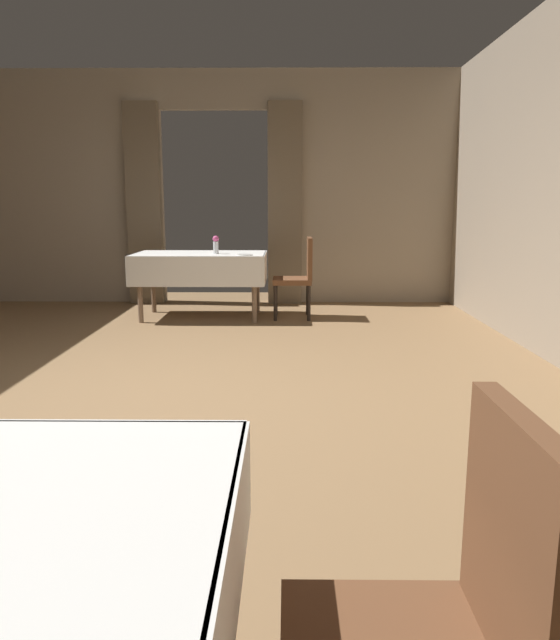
% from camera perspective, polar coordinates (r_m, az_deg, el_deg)
% --- Properties ---
extents(ground, '(10.08, 10.08, 0.00)m').
position_cam_1_polar(ground, '(4.15, -12.66, -7.44)').
color(ground, olive).
extents(wall_back, '(6.40, 0.27, 3.00)m').
position_cam_1_polar(wall_back, '(8.07, -6.23, 12.49)').
color(wall_back, gray).
rests_on(wall_back, ground).
extents(dining_table_mid, '(1.51, 0.90, 0.75)m').
position_cam_1_polar(dining_table_mid, '(6.94, -7.62, 5.51)').
color(dining_table_mid, '#7A604C').
rests_on(dining_table_mid, ground).
extents(chair_near_right, '(0.44, 0.44, 0.93)m').
position_cam_1_polar(chair_near_right, '(1.28, 15.38, -26.68)').
color(chair_near_right, black).
rests_on(chair_near_right, ground).
extents(chair_mid_right, '(0.44, 0.44, 0.93)m').
position_cam_1_polar(chair_mid_right, '(6.86, 1.85, 4.46)').
color(chair_mid_right, black).
rests_on(chair_mid_right, ground).
extents(flower_vase_mid, '(0.07, 0.07, 0.20)m').
position_cam_1_polar(flower_vase_mid, '(6.81, -6.17, 7.25)').
color(flower_vase_mid, silver).
rests_on(flower_vase_mid, dining_table_mid).
extents(plate_mid_b, '(0.18, 0.18, 0.01)m').
position_cam_1_polar(plate_mid_b, '(6.58, -3.44, 6.27)').
color(plate_mid_b, white).
rests_on(plate_mid_b, dining_table_mid).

